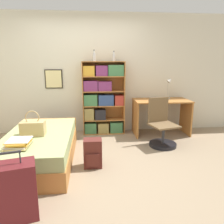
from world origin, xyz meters
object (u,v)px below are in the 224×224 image
(handbag, at_px, (33,128))
(bottle_brown, at_px, (114,57))
(book_stack_on_bed, at_px, (19,143))
(desk_chair, at_px, (162,131))
(bookcase, at_px, (102,99))
(suitcase, at_px, (6,193))
(desk, at_px, (161,110))
(bed, at_px, (40,147))
(desk_lamp, at_px, (169,84))
(backpack, at_px, (93,153))
(bottle_green, at_px, (94,57))

(handbag, distance_m, bottle_brown, 2.28)
(book_stack_on_bed, xyz_separation_m, desk_chair, (2.30, 1.04, -0.24))
(bookcase, distance_m, desk_chair, 1.47)
(suitcase, xyz_separation_m, desk, (2.38, 2.53, 0.23))
(desk, bearing_deg, bed, -153.78)
(desk_lamp, bearing_deg, desk_chair, -115.93)
(bottle_brown, bearing_deg, desk_chair, -46.57)
(bookcase, xyz_separation_m, desk_chair, (1.10, -0.85, -0.50))
(bookcase, bearing_deg, bed, -128.62)
(handbag, bearing_deg, bed, 56.20)
(suitcase, xyz_separation_m, backpack, (0.87, 1.09, -0.09))
(bottle_green, height_order, desk, bottle_green)
(book_stack_on_bed, xyz_separation_m, desk, (2.49, 1.72, 0.01))
(handbag, bearing_deg, bottle_brown, 46.35)
(bookcase, bearing_deg, backpack, -97.85)
(bottle_brown, bearing_deg, desk, -11.27)
(bookcase, height_order, backpack, bookcase)
(book_stack_on_bed, relative_size, bottle_brown, 1.82)
(desk, xyz_separation_m, backpack, (-1.51, -1.44, -0.31))
(bottle_brown, relative_size, desk_chair, 0.23)
(handbag, height_order, bottle_green, bottle_green)
(bottle_green, xyz_separation_m, desk_lamp, (1.64, -0.05, -0.58))
(handbag, relative_size, suitcase, 0.53)
(book_stack_on_bed, relative_size, bottle_green, 1.64)
(backpack, bearing_deg, suitcase, -128.56)
(bookcase, relative_size, desk_lamp, 3.23)
(suitcase, bearing_deg, desk_chair, 40.27)
(suitcase, bearing_deg, bottle_brown, 63.66)
(bed, height_order, suitcase, suitcase)
(desk_lamp, relative_size, desk_chair, 0.54)
(bookcase, height_order, desk_chair, bookcase)
(bed, bearing_deg, desk, 26.22)
(backpack, bearing_deg, book_stack_on_bed, -164.23)
(handbag, xyz_separation_m, bottle_brown, (1.39, 1.46, 1.08))
(desk_lamp, bearing_deg, bottle_brown, 175.72)
(book_stack_on_bed, bearing_deg, desk_lamp, 34.32)
(bottle_brown, distance_m, desk_lamp, 1.35)
(book_stack_on_bed, relative_size, desk_chair, 0.42)
(handbag, relative_size, desk_chair, 0.43)
(suitcase, xyz_separation_m, desk_lamp, (2.57, 2.64, 0.80))
(suitcase, xyz_separation_m, bottle_green, (0.94, 2.70, 1.37))
(book_stack_on_bed, bearing_deg, bed, 76.11)
(bookcase, bearing_deg, handbag, -128.32)
(desk, bearing_deg, handbag, -152.59)
(handbag, distance_m, desk, 2.72)
(book_stack_on_bed, height_order, suitcase, suitcase)
(bookcase, relative_size, desk, 1.33)
(book_stack_on_bed, distance_m, bookcase, 2.25)
(handbag, xyz_separation_m, desk, (2.42, 1.25, -0.06))
(handbag, bearing_deg, desk, 27.41)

